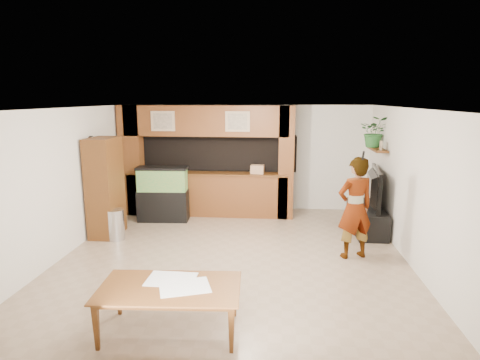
# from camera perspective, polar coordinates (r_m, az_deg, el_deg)

# --- Properties ---
(floor) EXTENTS (6.50, 6.50, 0.00)m
(floor) POSITION_cam_1_polar(r_m,az_deg,el_deg) (7.28, -0.90, -10.74)
(floor) COLOR gray
(floor) RESTS_ON ground
(ceiling) EXTENTS (6.50, 6.50, 0.00)m
(ceiling) POSITION_cam_1_polar(r_m,az_deg,el_deg) (6.74, -0.98, 10.17)
(ceiling) COLOR white
(ceiling) RESTS_ON wall_back
(wall_back) EXTENTS (6.00, 0.00, 6.00)m
(wall_back) POSITION_cam_1_polar(r_m,az_deg,el_deg) (10.08, 1.06, 3.24)
(wall_back) COLOR silver
(wall_back) RESTS_ON floor
(wall_left) EXTENTS (0.00, 6.50, 6.50)m
(wall_left) POSITION_cam_1_polar(r_m,az_deg,el_deg) (7.80, -23.40, -0.21)
(wall_left) COLOR silver
(wall_left) RESTS_ON floor
(wall_right) EXTENTS (0.00, 6.50, 6.50)m
(wall_right) POSITION_cam_1_polar(r_m,az_deg,el_deg) (7.22, 23.47, -1.11)
(wall_right) COLOR silver
(wall_right) RESTS_ON floor
(partition) EXTENTS (4.20, 0.99, 2.60)m
(partition) POSITION_cam_1_polar(r_m,az_deg,el_deg) (9.59, -4.88, 2.85)
(partition) COLOR brown
(partition) RESTS_ON floor
(wall_clock) EXTENTS (0.05, 0.25, 0.25)m
(wall_clock) POSITION_cam_1_polar(r_m,az_deg,el_deg) (8.58, -20.36, 5.08)
(wall_clock) COLOR black
(wall_clock) RESTS_ON wall_left
(wall_shelf) EXTENTS (0.25, 0.90, 0.04)m
(wall_shelf) POSITION_cam_1_polar(r_m,az_deg,el_deg) (8.96, 18.96, 4.14)
(wall_shelf) COLOR brown
(wall_shelf) RESTS_ON wall_right
(pantry_cabinet) EXTENTS (0.50, 0.82, 2.00)m
(pantry_cabinet) POSITION_cam_1_polar(r_m,az_deg,el_deg) (8.51, -18.63, -1.00)
(pantry_cabinet) COLOR brown
(pantry_cabinet) RESTS_ON floor
(trash_can) EXTENTS (0.33, 0.33, 0.61)m
(trash_can) POSITION_cam_1_polar(r_m,az_deg,el_deg) (8.34, -17.26, -6.09)
(trash_can) COLOR #B2B2B7
(trash_can) RESTS_ON floor
(aquarium) EXTENTS (1.13, 0.42, 1.25)m
(aquarium) POSITION_cam_1_polar(r_m,az_deg,el_deg) (9.27, -10.90, -2.05)
(aquarium) COLOR black
(aquarium) RESTS_ON floor
(tv_stand) EXTENTS (0.58, 1.58, 0.53)m
(tv_stand) POSITION_cam_1_polar(r_m,az_deg,el_deg) (8.93, 17.54, -5.24)
(tv_stand) COLOR black
(tv_stand) RESTS_ON floor
(television) EXTENTS (0.36, 1.43, 0.82)m
(television) POSITION_cam_1_polar(r_m,az_deg,el_deg) (8.76, 17.80, -1.03)
(television) COLOR black
(television) RESTS_ON tv_stand
(photo_frame) EXTENTS (0.04, 0.14, 0.19)m
(photo_frame) POSITION_cam_1_polar(r_m,az_deg,el_deg) (8.70, 19.40, 4.66)
(photo_frame) COLOR tan
(photo_frame) RESTS_ON wall_shelf
(potted_plant) EXTENTS (0.69, 0.63, 0.67)m
(potted_plant) POSITION_cam_1_polar(r_m,az_deg,el_deg) (9.13, 18.61, 6.52)
(potted_plant) COLOR #245A27
(potted_plant) RESTS_ON wall_shelf
(person) EXTENTS (0.76, 0.63, 1.80)m
(person) POSITION_cam_1_polar(r_m,az_deg,el_deg) (7.23, 16.03, -3.86)
(person) COLOR #8E6A4E
(person) RESTS_ON floor
(microphone) EXTENTS (0.04, 0.10, 0.16)m
(microphone) POSITION_cam_1_polar(r_m,az_deg,el_deg) (6.90, 17.11, 3.34)
(microphone) COLOR black
(microphone) RESTS_ON person
(dining_table) EXTENTS (1.72, 1.03, 0.59)m
(dining_table) POSITION_cam_1_polar(r_m,az_deg,el_deg) (5.07, -9.95, -17.86)
(dining_table) COLOR brown
(dining_table) RESTS_ON floor
(newspaper_a) EXTENTS (0.69, 0.59, 0.01)m
(newspaper_a) POSITION_cam_1_polar(r_m,az_deg,el_deg) (4.92, -7.87, -14.83)
(newspaper_a) COLOR silver
(newspaper_a) RESTS_ON dining_table
(newspaper_b) EXTENTS (0.60, 0.44, 0.01)m
(newspaper_b) POSITION_cam_1_polar(r_m,az_deg,el_deg) (5.13, -9.75, -13.73)
(newspaper_b) COLOR silver
(newspaper_b) RESTS_ON dining_table
(counter_box) EXTENTS (0.32, 0.23, 0.20)m
(counter_box) POSITION_cam_1_polar(r_m,az_deg,el_deg) (9.30, 2.49, 1.53)
(counter_box) COLOR tan
(counter_box) RESTS_ON partition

